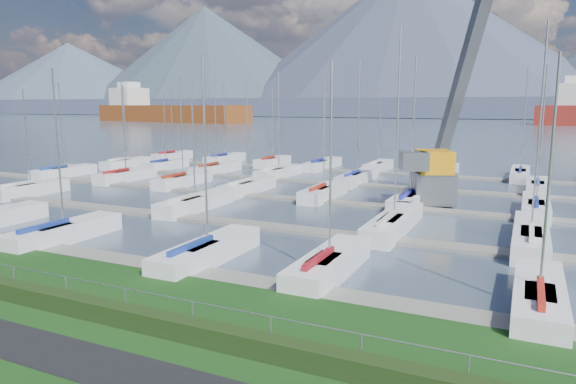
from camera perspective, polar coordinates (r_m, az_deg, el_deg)
The scene contains 10 objects.
path at distance 17.90m, azimuth -21.79°, elevation -17.02°, with size 160.00×2.00×0.04m, color black.
water at distance 274.09m, azimuth 22.72°, elevation 7.23°, with size 800.00×540.00×0.20m, color #455365.
hedge at distance 19.43m, azimuth -16.13°, elevation -13.41°, with size 80.00×0.70×0.70m, color #1E3212.
fence at distance 19.40m, azimuth -15.47°, elevation -10.71°, with size 0.04×0.04×80.00m, color #9CA0A5.
foothill at distance 343.91m, azimuth 23.33°, elevation 8.61°, with size 900.00×80.00×12.00m, color #464F66.
mountains at distance 420.15m, azimuth 25.11°, elevation 14.11°, with size 1190.00×360.00×115.00m.
docks at distance 42.25m, azimuth 8.07°, elevation -1.41°, with size 90.00×41.60×0.25m.
crane at distance 44.07m, azimuth 16.85°, elevation 6.01°, with size 7.75×12.91×22.35m.
cargo_ship_west at distance 256.01m, azimuth -13.56°, elevation 8.50°, with size 86.24×31.33×21.50m.
sailboat_fleet at distance 44.81m, azimuth 8.31°, elevation 6.45°, with size 75.07×50.06×13.13m.
Camera 1 is at (12.01, -13.70, 7.85)m, focal length 32.00 mm.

